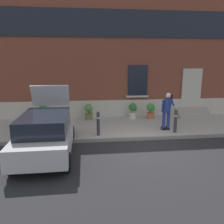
# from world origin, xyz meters

# --- Properties ---
(ground_plane) EXTENTS (80.00, 80.00, 0.00)m
(ground_plane) POSITION_xyz_m (0.00, 0.00, 0.00)
(ground_plane) COLOR #232326
(sidewalk) EXTENTS (24.00, 3.60, 0.15)m
(sidewalk) POSITION_xyz_m (0.00, 2.80, 0.07)
(sidewalk) COLOR #99968E
(sidewalk) RESTS_ON ground
(curb_edge) EXTENTS (24.00, 0.12, 0.15)m
(curb_edge) POSITION_xyz_m (0.00, 0.94, 0.07)
(curb_edge) COLOR gray
(curb_edge) RESTS_ON ground
(building_facade) EXTENTS (24.00, 1.52, 7.50)m
(building_facade) POSITION_xyz_m (0.01, 5.29, 3.73)
(building_facade) COLOR brown
(building_facade) RESTS_ON ground
(entrance_stoop) EXTENTS (1.91, 0.96, 0.48)m
(entrance_stoop) POSITION_xyz_m (3.89, 4.23, 0.34)
(entrance_stoop) COLOR #9E998E
(entrance_stoop) RESTS_ON sidewalk
(hatchback_car_silver) EXTENTS (1.83, 4.08, 2.34)m
(hatchback_car_silver) POSITION_xyz_m (-3.62, -0.10, 0.80)
(hatchback_car_silver) COLOR #B7B7BF
(hatchback_car_silver) RESTS_ON ground
(bollard_near_person) EXTENTS (0.15, 0.15, 1.04)m
(bollard_near_person) POSITION_xyz_m (1.70, 1.35, 0.71)
(bollard_near_person) COLOR #333338
(bollard_near_person) RESTS_ON sidewalk
(bollard_far_left) EXTENTS (0.15, 0.15, 1.04)m
(bollard_far_left) POSITION_xyz_m (-1.71, 1.35, 0.71)
(bollard_far_left) COLOR #333338
(bollard_far_left) RESTS_ON sidewalk
(person_on_phone) EXTENTS (0.51, 0.50, 1.75)m
(person_on_phone) POSITION_xyz_m (1.43, 1.73, 1.15)
(person_on_phone) COLOR navy
(person_on_phone) RESTS_ON sidewalk
(planter_charcoal) EXTENTS (0.44, 0.44, 0.86)m
(planter_charcoal) POSITION_xyz_m (-4.52, 4.18, 0.61)
(planter_charcoal) COLOR #2D2D30
(planter_charcoal) RESTS_ON sidewalk
(planter_olive) EXTENTS (0.44, 0.44, 0.86)m
(planter_olive) POSITION_xyz_m (-2.09, 4.05, 0.61)
(planter_olive) COLOR #606B38
(planter_olive) RESTS_ON sidewalk
(planter_cream) EXTENTS (0.44, 0.44, 0.86)m
(planter_cream) POSITION_xyz_m (0.33, 4.03, 0.61)
(planter_cream) COLOR beige
(planter_cream) RESTS_ON sidewalk
(planter_terracotta) EXTENTS (0.44, 0.44, 0.86)m
(planter_terracotta) POSITION_xyz_m (1.30, 3.88, 0.61)
(planter_terracotta) COLOR #B25B38
(planter_terracotta) RESTS_ON sidewalk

